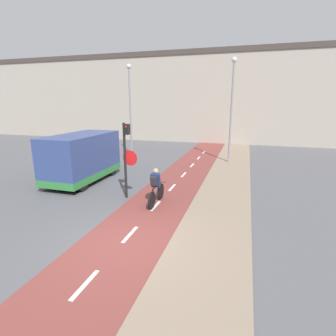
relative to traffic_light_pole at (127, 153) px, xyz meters
name	(u,v)px	position (x,y,z in m)	size (l,w,h in m)	color
ground_plane	(123,243)	(1.51, -3.60, -2.05)	(120.00, 120.00, 0.00)	#5B5B60
bike_lane	(123,242)	(1.51, -3.59, -2.04)	(2.71, 60.00, 0.02)	brown
sidewalk_strip	(207,256)	(4.06, -3.60, -2.03)	(2.40, 60.00, 0.05)	gray
building_row_background	(217,98)	(1.51, 19.79, 2.61)	(60.00, 5.20, 9.31)	#B2A899
traffic_light_pole	(127,153)	(0.00, 0.00, 0.00)	(0.67, 0.25, 3.32)	black
street_lamp_far	(130,102)	(-3.75, 8.73, 2.16)	(0.36, 0.36, 6.91)	gray
street_lamp_sidewalk	(232,101)	(3.80, 8.57, 2.23)	(0.36, 0.36, 7.03)	gray
cyclist_near	(156,188)	(1.45, -0.38, -1.32)	(0.46, 1.85, 1.55)	black
van	(82,158)	(-3.42, 1.70, -0.80)	(2.08, 4.60, 2.54)	#334784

